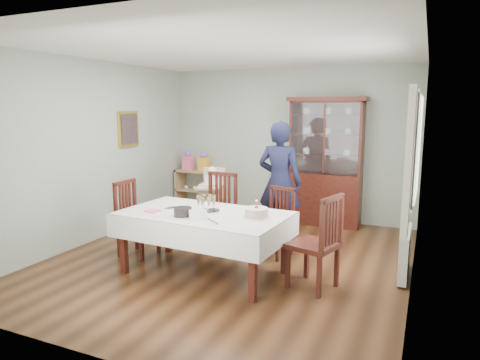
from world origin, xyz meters
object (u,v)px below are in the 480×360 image
Objects in this scene: chair_end_right at (314,261)px; high_chair at (213,208)px; sideboard at (199,190)px; gift_bag_orange at (204,162)px; champagne_tray at (206,207)px; birthday_cake at (256,213)px; chair_end_left at (138,233)px; dining_table at (204,243)px; china_cabinet at (326,160)px; chair_far_right at (275,236)px; woman at (280,183)px; chair_far_left at (217,225)px; gift_bag_pink at (188,161)px.

high_chair is at bearing -108.44° from chair_end_right.
gift_bag_orange reaches higher than sideboard.
champagne_tray is 0.66m from birthday_cake.
chair_end_left is 1.37m from high_chair.
birthday_cake is at bearing 2.33° from dining_table.
champagne_tray is at bearing -58.94° from sideboard.
sideboard reaches higher than dining_table.
china_cabinet is 5.92× the size of gift_bag_orange.
sideboard is (-2.50, 0.02, -0.72)m from china_cabinet.
dining_table is at bearing -106.07° from chair_far_right.
woman reaches higher than high_chair.
chair_far_left reaches higher than chair_far_right.
high_chair reaches higher than chair_end_right.
china_cabinet reaches higher than chair_far_right.
gift_bag_orange reaches higher than dining_table.
birthday_cake is (2.34, -2.82, 0.42)m from sideboard.
sideboard is 2.67m from chair_end_left.
sideboard is 0.58m from gift_bag_orange.
chair_end_left is (-1.99, -2.60, -0.82)m from china_cabinet.
high_chair is 2.01m from birthday_cake.
chair_far_left is at bearing -47.20° from chair_end_left.
chair_end_left is at bearing 171.61° from champagne_tray.
high_chair is at bearing -47.16° from gift_bag_pink.
dining_table is at bearing -75.89° from high_chair.
china_cabinet is 2.05× the size of chair_far_left.
birthday_cake is at bearing -47.48° from gift_bag_pink.
chair_end_right is at bearing -79.45° from china_cabinet.
chair_end_right is (1.33, 0.11, -0.07)m from dining_table.
gift_bag_orange is (-0.38, 2.60, 0.66)m from chair_end_left.
champagne_tray is (-0.82, -2.77, -0.30)m from china_cabinet.
chair_far_right is at bearing -121.88° from chair_end_right.
gift_bag_pink is at bearing 157.60° from chair_far_right.
chair_far_right is at bearing -1.40° from chair_far_left.
china_cabinet reaches higher than champagne_tray.
sideboard is 0.88× the size of chair_end_left.
birthday_cake is (1.33, -1.46, 0.39)m from high_chair.
champagne_tray is (0.67, -1.44, 0.39)m from high_chair.
woman is 1.56m from champagne_tray.
sideboard is 0.85× the size of chair_far_left.
woman is 4.94× the size of gift_bag_orange.
chair_end_left is (-0.84, -0.76, -0.01)m from chair_far_left.
woman reaches higher than chair_far_right.
chair_far_right reaches higher than sideboard.
champagne_tray is (-1.32, -0.06, 0.50)m from chair_end_right.
china_cabinet is 2.37m from gift_bag_orange.
dining_table is at bearing -56.12° from gift_bag_pink.
woman is at bearing 98.83° from birthday_cake.
dining_table is 5.66× the size of gift_bag_pink.
gift_bag_pink reaches higher than champagne_tray.
sideboard is 2.46× the size of gift_bag_pink.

